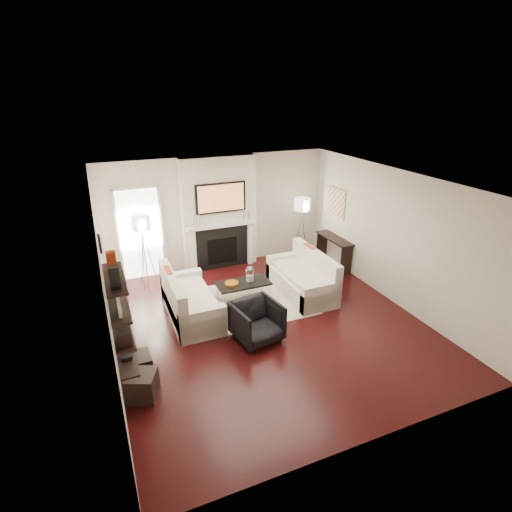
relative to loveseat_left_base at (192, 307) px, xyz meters
name	(u,v)px	position (x,y,z in m)	size (l,w,h in m)	color
room_envelope	(269,258)	(1.27, -0.79, 1.14)	(6.00, 6.00, 6.00)	#340B0C
chimney_breast	(219,214)	(1.27, 2.08, 1.14)	(1.80, 0.25, 2.70)	silver
fireplace_surround	(222,248)	(1.27, 1.95, 0.31)	(1.30, 0.02, 1.04)	black
firebox	(222,251)	(1.27, 1.94, 0.24)	(0.75, 0.02, 0.65)	black
mantel_pilaster_l	(194,252)	(0.55, 1.92, 0.34)	(0.12, 0.08, 1.10)	white
mantel_pilaster_r	(250,243)	(1.99, 1.92, 0.34)	(0.12, 0.08, 1.10)	white
mantel_shelf	(222,225)	(1.27, 1.90, 0.91)	(1.70, 0.18, 0.07)	white
tv_body	(221,198)	(1.27, 1.92, 1.57)	(1.20, 0.06, 0.70)	black
tv_screen	(221,198)	(1.27, 1.89, 1.57)	(1.10, 0.01, 0.62)	#BF723F
candlestick_l_tall	(199,220)	(0.72, 1.91, 1.09)	(0.04, 0.04, 0.30)	silver
candlestick_l_short	(193,222)	(0.59, 1.91, 1.06)	(0.04, 0.04, 0.24)	silver
candlestick_r_tall	(243,215)	(1.82, 1.91, 1.09)	(0.04, 0.04, 0.30)	silver
candlestick_r_short	(249,216)	(1.95, 1.91, 1.06)	(0.04, 0.04, 0.24)	silver
hallway_panel	(141,234)	(-0.58, 2.19, 0.84)	(0.90, 0.02, 2.10)	white
door_trim_l	(119,238)	(-1.06, 2.17, 0.84)	(0.06, 0.06, 2.16)	white
door_trim_r	(162,232)	(-0.10, 2.17, 0.84)	(0.06, 0.06, 2.16)	white
door_trim_top	(135,188)	(-0.58, 2.17, 1.92)	(1.02, 0.06, 0.06)	white
rug	(243,303)	(1.11, 0.09, -0.20)	(2.60, 2.00, 0.01)	beige
loveseat_left_base	(192,307)	(0.00, 0.00, 0.00)	(0.85, 1.80, 0.42)	silver
loveseat_left_back	(173,296)	(-0.33, 0.00, 0.32)	(0.18, 1.80, 0.80)	silver
loveseat_left_arm_n	(203,324)	(0.00, -0.81, 0.09)	(0.85, 0.18, 0.60)	silver
loveseat_left_arm_s	(182,285)	(0.00, 0.81, 0.09)	(0.85, 0.18, 0.60)	silver
loveseat_left_cushion	(193,295)	(0.05, 0.00, 0.26)	(0.63, 1.44, 0.10)	silver
pillow_left_orange	(169,279)	(-0.33, 0.30, 0.52)	(0.10, 0.42, 0.42)	#A83214
pillow_left_charcoal	(176,294)	(-0.33, -0.30, 0.51)	(0.10, 0.40, 0.40)	black
loveseat_right_base	(301,284)	(2.42, 0.03, 0.00)	(0.85, 1.80, 0.42)	silver
loveseat_right_back	(315,268)	(2.75, 0.03, 0.32)	(0.18, 1.80, 0.80)	silver
loveseat_right_arm_n	(321,297)	(2.42, -0.78, 0.09)	(0.85, 0.18, 0.60)	silver
loveseat_right_arm_s	(284,266)	(2.42, 0.84, 0.09)	(0.85, 0.18, 0.60)	silver
loveseat_right_cushion	(299,274)	(2.37, 0.03, 0.26)	(0.63, 1.44, 0.10)	silver
pillow_right_orange	(309,255)	(2.75, 0.33, 0.52)	(0.10, 0.42, 0.42)	#A83214
pillow_right_charcoal	(323,266)	(2.75, -0.27, 0.51)	(0.10, 0.40, 0.40)	black
coffee_table	(243,283)	(1.15, 0.21, 0.19)	(1.10, 0.55, 0.04)	black
coffee_leg_nw	(224,302)	(0.65, -0.01, -0.02)	(0.02, 0.02, 0.38)	silver
coffee_leg_ne	(269,292)	(1.65, -0.01, -0.02)	(0.02, 0.02, 0.38)	silver
coffee_leg_sw	(217,292)	(0.65, 0.43, -0.02)	(0.02, 0.02, 0.38)	silver
coffee_leg_se	(261,284)	(1.65, 0.43, -0.02)	(0.02, 0.02, 0.38)	silver
hurricane_glass	(250,275)	(1.30, 0.21, 0.35)	(0.18, 0.18, 0.31)	white
hurricane_candle	(250,278)	(1.30, 0.21, 0.29)	(0.09, 0.09, 0.14)	white
copper_bowl	(232,283)	(0.90, 0.21, 0.24)	(0.28, 0.28, 0.05)	#A1601A
armchair	(257,320)	(0.88, -1.18, 0.18)	(0.76, 0.71, 0.78)	black
lamp_left_post	(145,259)	(-0.58, 1.79, 0.39)	(0.02, 0.02, 1.20)	silver
lamp_left_shade	(141,223)	(-0.58, 1.79, 1.24)	(0.40, 0.40, 0.30)	white
lamp_left_leg_a	(150,258)	(-0.47, 1.79, 0.39)	(0.02, 0.02, 1.25)	silver
lamp_left_leg_b	(142,258)	(-0.63, 1.89, 0.39)	(0.02, 0.02, 1.25)	silver
lamp_left_leg_c	(143,261)	(-0.63, 1.70, 0.39)	(0.02, 0.02, 1.25)	silver
lamp_right_post	(301,236)	(3.32, 1.73, 0.39)	(0.02, 0.02, 1.20)	silver
lamp_right_shade	(302,204)	(3.32, 1.73, 1.24)	(0.40, 0.40, 0.30)	white
lamp_right_leg_a	(305,236)	(3.43, 1.73, 0.39)	(0.02, 0.02, 1.25)	silver
lamp_right_leg_b	(297,236)	(3.27, 1.83, 0.39)	(0.02, 0.02, 1.25)	silver
lamp_right_leg_c	(301,238)	(3.27, 1.64, 0.39)	(0.02, 0.02, 1.25)	silver
console_top	(335,238)	(3.84, 0.98, 0.52)	(0.35, 1.20, 0.04)	black
console_leg_n	(346,261)	(3.84, 0.43, 0.14)	(0.30, 0.04, 0.71)	black
console_leg_s	(322,245)	(3.84, 1.53, 0.14)	(0.30, 0.04, 0.71)	black
wall_art	(337,202)	(4.00, 1.26, 1.34)	(0.03, 0.70, 0.70)	tan
shelf_bottom	(126,356)	(-1.35, -1.79, 0.49)	(0.25, 1.00, 0.04)	black
shelf_lower	(123,332)	(-1.35, -1.79, 0.89)	(0.25, 1.00, 0.04)	black
shelf_upper	(119,306)	(-1.35, -1.79, 1.29)	(0.25, 1.00, 0.04)	black
shelf_top	(114,278)	(-1.35, -1.79, 1.69)	(0.25, 1.00, 0.04)	black
decor_magfile_a	(115,277)	(-1.35, -2.11, 1.85)	(0.12, 0.10, 0.28)	black
decor_magfile_b	(111,262)	(-1.35, -1.61, 1.85)	(0.12, 0.10, 0.28)	#A83214
decor_frame_a	(119,305)	(-1.35, -2.01, 1.42)	(0.04, 0.30, 0.22)	white
decor_frame_b	(116,291)	(-1.35, -1.57, 1.40)	(0.04, 0.22, 0.18)	black
decor_wine_rack	(124,336)	(-1.35, -2.09, 1.01)	(0.18, 0.25, 0.20)	black
decor_box_small	(121,322)	(-1.35, -1.67, 0.97)	(0.15, 0.12, 0.12)	black
decor_books	(126,355)	(-1.35, -1.84, 0.53)	(0.14, 0.20, 0.05)	black
decor_box_tall	(123,336)	(-1.35, -1.44, 0.60)	(0.10, 0.10, 0.18)	white
clock_rim	(100,244)	(-1.46, 0.11, 1.49)	(0.34, 0.34, 0.04)	black
clock_face	(101,244)	(-1.43, 0.11, 1.49)	(0.29, 0.29, 0.01)	white
ottoman_near	(138,367)	(-1.20, -1.44, -0.01)	(0.40, 0.40, 0.40)	black
ottoman_far	(142,385)	(-1.20, -1.88, -0.01)	(0.40, 0.40, 0.40)	black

